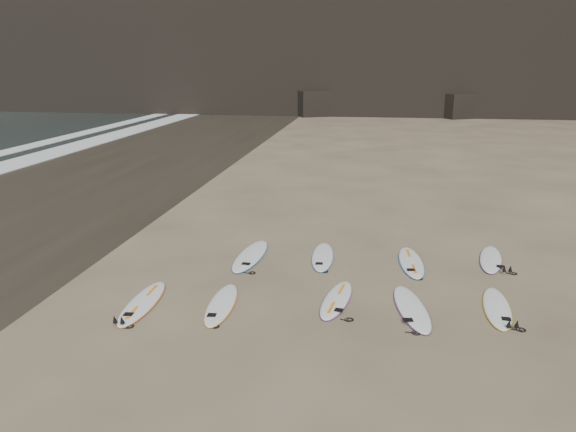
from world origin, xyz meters
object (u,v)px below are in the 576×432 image
surfboard_1 (222,304)px  surfboard_4 (497,307)px  surfboard_2 (337,299)px  surfboard_0 (143,302)px  surfboard_5 (251,255)px  surfboard_8 (491,259)px  surfboard_7 (411,262)px  surfboard_6 (323,256)px  surfboard_3 (412,308)px

surfboard_1 → surfboard_4: same height
surfboard_2 → surfboard_1: bearing=-157.3°
surfboard_0 → surfboard_5: surfboard_5 is taller
surfboard_5 → surfboard_8: 6.66m
surfboard_0 → surfboard_1: (1.79, 0.20, -0.00)m
surfboard_7 → surfboard_8: (2.19, 0.58, -0.00)m
surfboard_5 → surfboard_8: bearing=9.8°
surfboard_6 → surfboard_7: bearing=-4.7°
surfboard_5 → surfboard_0: bearing=-113.1°
surfboard_7 → surfboard_4: bearing=-61.1°
surfboard_0 → surfboard_2: 4.41m
surfboard_0 → surfboard_8: (8.35, 4.21, -0.00)m
surfboard_7 → surfboard_1: bearing=-145.7°
surfboard_2 → surfboard_7: size_ratio=0.91×
surfboard_4 → surfboard_3: bearing=-165.0°
surfboard_0 → surfboard_3: same height
surfboard_0 → surfboard_5: (1.73, 3.47, 0.00)m
surfboard_4 → surfboard_5: bearing=162.9°
surfboard_3 → surfboard_4: 1.90m
surfboard_0 → surfboard_4: 7.94m
surfboard_4 → surfboard_0: bearing=-167.9°
surfboard_2 → surfboard_7: (1.84, 2.78, 0.00)m
surfboard_2 → surfboard_8: bearing=48.3°
surfboard_1 → surfboard_8: 7.69m
surfboard_7 → surfboard_8: bearing=11.1°
surfboard_6 → surfboard_3: bearing=-56.4°
surfboard_1 → surfboard_4: (6.09, 0.75, -0.00)m
surfboard_4 → surfboard_5: (-6.15, 2.52, 0.01)m
surfboard_0 → surfboard_6: (3.74, 3.72, -0.00)m
surfboard_3 → surfboard_7: 3.00m
surfboard_1 → surfboard_2: surfboard_1 is taller
surfboard_2 → surfboard_7: surfboard_7 is taller
surfboard_5 → surfboard_7: (4.43, 0.16, -0.00)m
surfboard_5 → surfboard_6: bearing=10.4°
surfboard_0 → surfboard_7: 7.15m
surfboard_5 → surfboard_7: surfboard_5 is taller
surfboard_4 → surfboard_1: bearing=-167.7°
surfboard_3 → surfboard_5: surfboard_5 is taller
surfboard_6 → surfboard_2: bearing=-81.1°
surfboard_5 → surfboard_8: size_ratio=1.17×
surfboard_7 → surfboard_0: bearing=-153.3°
surfboard_4 → surfboard_8: 3.29m
surfboard_4 → surfboard_6: bearing=151.5°
surfboard_6 → surfboard_7: size_ratio=0.96×
surfboard_2 → surfboard_6: 2.93m
surfboard_8 → surfboard_7: bearing=-154.3°
surfboard_0 → surfboard_8: size_ratio=1.06×
surfboard_2 → surfboard_4: bearing=10.1°
surfboard_1 → surfboard_3: (4.22, 0.43, 0.00)m
surfboard_8 → surfboard_1: bearing=-137.7°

